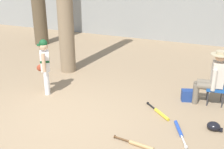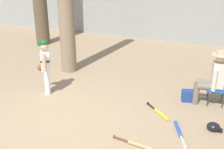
{
  "view_description": "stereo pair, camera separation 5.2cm",
  "coord_description": "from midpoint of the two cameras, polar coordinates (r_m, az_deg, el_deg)",
  "views": [
    {
      "loc": [
        2.71,
        -3.76,
        2.77
      ],
      "look_at": [
        0.6,
        1.01,
        0.75
      ],
      "focal_mm": 43.88,
      "sensor_mm": 36.0,
      "label": 1
    },
    {
      "loc": [
        2.76,
        -3.74,
        2.77
      ],
      "look_at": [
        0.6,
        1.01,
        0.75
      ],
      "focal_mm": 43.88,
      "sensor_mm": 36.0,
      "label": 2
    }
  ],
  "objects": [
    {
      "name": "ground_plane",
      "position": [
        5.4,
        -10.68,
        -10.08
      ],
      "size": [
        60.0,
        60.0,
        0.0
      ],
      "primitive_type": "plane",
      "color": "#937A5B"
    },
    {
      "name": "seated_spectator",
      "position": [
        6.19,
        20.0,
        -0.3
      ],
      "size": [
        0.67,
        0.54,
        1.2
      ],
      "color": "#6B6051",
      "rests_on": "ground"
    },
    {
      "name": "bat_blue_youth",
      "position": [
        5.2,
        13.55,
        -11.25
      ],
      "size": [
        0.38,
        0.76,
        0.07
      ],
      "color": "#2347AD",
      "rests_on": "ground"
    },
    {
      "name": "bat_yellow_trainer",
      "position": [
        5.69,
        9.7,
        -7.9
      ],
      "size": [
        0.62,
        0.56,
        0.07
      ],
      "color": "yellow",
      "rests_on": "ground"
    },
    {
      "name": "young_ballplayer",
      "position": [
        6.49,
        -14.09,
        2.33
      ],
      "size": [
        0.53,
        0.5,
        1.31
      ],
      "color": "white",
      "rests_on": "ground"
    },
    {
      "name": "handbag_beside_stool",
      "position": [
        6.35,
        15.57,
        -4.23
      ],
      "size": [
        0.38,
        0.28,
        0.26
      ],
      "primitive_type": "cube",
      "rotation": [
        0.0,
        0.0,
        0.33
      ],
      "color": "navy",
      "rests_on": "ground"
    },
    {
      "name": "folding_stool",
      "position": [
        6.29,
        20.58,
        -2.73
      ],
      "size": [
        0.45,
        0.45,
        0.41
      ],
      "color": "#194C9E",
      "rests_on": "ground"
    },
    {
      "name": "bat_wood_tan",
      "position": [
        4.73,
        5.11,
        -14.29
      ],
      "size": [
        0.74,
        0.14,
        0.07
      ],
      "color": "tan",
      "rests_on": "ground"
    },
    {
      "name": "concrete_back_wall",
      "position": [
        11.51,
        10.24,
        13.82
      ],
      "size": [
        18.0,
        0.36,
        2.73
      ],
      "primitive_type": "cube",
      "color": "gray",
      "rests_on": "ground"
    },
    {
      "name": "batting_helmet_black",
      "position": [
        5.43,
        20.17,
        -10.1
      ],
      "size": [
        0.28,
        0.22,
        0.16
      ],
      "color": "black",
      "rests_on": "ground"
    }
  ]
}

